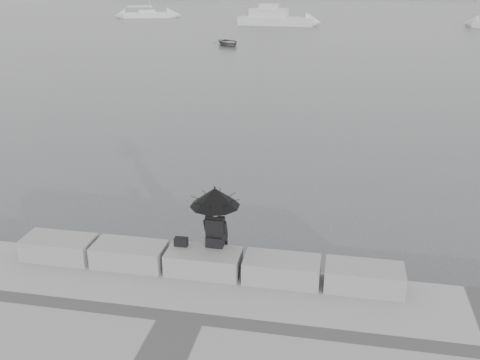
% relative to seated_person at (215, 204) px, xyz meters
% --- Properties ---
extents(ground, '(360.00, 360.00, 0.00)m').
position_rel_seated_person_xyz_m(ground, '(-0.19, 0.11, -1.98)').
color(ground, '#414446').
rests_on(ground, ground).
extents(stone_block_far_left, '(1.60, 0.80, 0.50)m').
position_rel_seated_person_xyz_m(stone_block_far_left, '(-3.59, -0.34, -1.23)').
color(stone_block_far_left, gray).
rests_on(stone_block_far_left, promenade).
extents(stone_block_left, '(1.60, 0.80, 0.50)m').
position_rel_seated_person_xyz_m(stone_block_left, '(-1.89, -0.34, -1.23)').
color(stone_block_left, gray).
rests_on(stone_block_left, promenade).
extents(stone_block_centre, '(1.60, 0.80, 0.50)m').
position_rel_seated_person_xyz_m(stone_block_centre, '(-0.19, -0.34, -1.23)').
color(stone_block_centre, gray).
rests_on(stone_block_centre, promenade).
extents(stone_block_right, '(1.60, 0.80, 0.50)m').
position_rel_seated_person_xyz_m(stone_block_right, '(1.51, -0.34, -1.23)').
color(stone_block_right, gray).
rests_on(stone_block_right, promenade).
extents(stone_block_far_right, '(1.60, 0.80, 0.50)m').
position_rel_seated_person_xyz_m(stone_block_far_right, '(3.21, -0.34, -1.23)').
color(stone_block_far_right, gray).
rests_on(stone_block_far_right, promenade).
extents(seated_person, '(1.09, 1.09, 1.39)m').
position_rel_seated_person_xyz_m(seated_person, '(0.00, 0.00, 0.00)').
color(seated_person, black).
rests_on(seated_person, stone_block_centre).
extents(bag, '(0.29, 0.17, 0.19)m').
position_rel_seated_person_xyz_m(bag, '(-0.74, -0.16, -0.89)').
color(bag, black).
rests_on(bag, stone_block_centre).
extents(sailboat_left, '(8.01, 4.89, 12.90)m').
position_rel_seated_person_xyz_m(sailboat_left, '(-29.15, 75.28, -1.46)').
color(sailboat_left, silver).
rests_on(sailboat_left, ground).
extents(motor_cruiser, '(10.42, 3.39, 4.50)m').
position_rel_seated_person_xyz_m(motor_cruiser, '(-6.99, 65.36, -1.09)').
color(motor_cruiser, silver).
rests_on(motor_cruiser, ground).
extents(dinghy, '(3.82, 3.26, 0.61)m').
position_rel_seated_person_xyz_m(dinghy, '(-8.77, 42.37, -1.68)').
color(dinghy, gray).
rests_on(dinghy, ground).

